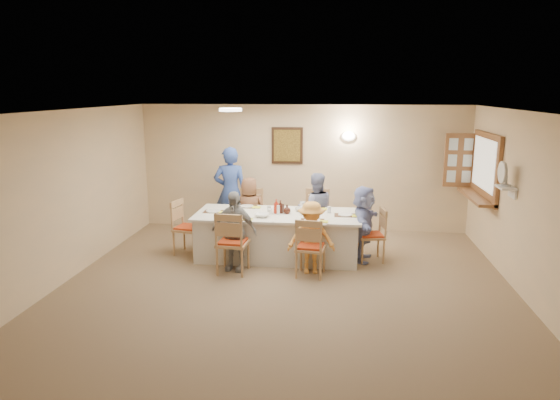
# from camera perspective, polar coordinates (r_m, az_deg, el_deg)

# --- Properties ---
(ground) EXTENTS (7.00, 7.00, 0.00)m
(ground) POSITION_cam_1_polar(r_m,az_deg,el_deg) (6.97, 0.30, -11.01)
(ground) COLOR #7B654C
(room_walls) EXTENTS (7.00, 7.00, 7.00)m
(room_walls) POSITION_cam_1_polar(r_m,az_deg,el_deg) (6.52, 0.31, 1.30)
(room_walls) COLOR beige
(room_walls) RESTS_ON ground
(wall_picture) EXTENTS (0.62, 0.05, 0.72)m
(wall_picture) POSITION_cam_1_polar(r_m,az_deg,el_deg) (9.93, 0.82, 6.25)
(wall_picture) COLOR #3B2114
(wall_picture) RESTS_ON room_walls
(wall_sconce) EXTENTS (0.26, 0.09, 0.18)m
(wall_sconce) POSITION_cam_1_polar(r_m,az_deg,el_deg) (9.83, 7.84, 7.24)
(wall_sconce) COLOR white
(wall_sconce) RESTS_ON room_walls
(ceiling_light) EXTENTS (0.36, 0.36, 0.05)m
(ceiling_light) POSITION_cam_1_polar(r_m,az_deg,el_deg) (8.04, -5.68, 10.23)
(ceiling_light) COLOR white
(ceiling_light) RESTS_ON room_walls
(serving_hatch) EXTENTS (0.06, 1.50, 1.15)m
(serving_hatch) POSITION_cam_1_polar(r_m,az_deg,el_deg) (9.19, 22.45, 3.54)
(serving_hatch) COLOR brown
(serving_hatch) RESTS_ON room_walls
(hatch_sill) EXTENTS (0.30, 1.50, 0.05)m
(hatch_sill) POSITION_cam_1_polar(r_m,az_deg,el_deg) (9.25, 21.47, 0.36)
(hatch_sill) COLOR brown
(hatch_sill) RESTS_ON room_walls
(shutter_door) EXTENTS (0.55, 0.04, 1.00)m
(shutter_door) POSITION_cam_1_polar(r_m,az_deg,el_deg) (9.86, 19.83, 4.29)
(shutter_door) COLOR brown
(shutter_door) RESTS_ON room_walls
(fan_shelf) EXTENTS (0.22, 0.36, 0.03)m
(fan_shelf) POSITION_cam_1_polar(r_m,az_deg,el_deg) (7.91, 24.40, 1.32)
(fan_shelf) COLOR white
(fan_shelf) RESTS_ON room_walls
(desk_fan) EXTENTS (0.30, 0.30, 0.28)m
(desk_fan) POSITION_cam_1_polar(r_m,az_deg,el_deg) (7.87, 24.29, 2.40)
(desk_fan) COLOR #A5A5A8
(desk_fan) RESTS_ON fan_shelf
(dining_table) EXTENTS (2.74, 1.16, 0.76)m
(dining_table) POSITION_cam_1_polar(r_m,az_deg,el_deg) (8.42, -0.27, -4.06)
(dining_table) COLOR beige
(dining_table) RESTS_ON ground
(chair_back_left) EXTENTS (0.50, 0.50, 0.99)m
(chair_back_left) POSITION_cam_1_polar(r_m,az_deg,el_deg) (9.24, -3.36, -1.85)
(chair_back_left) COLOR tan
(chair_back_left) RESTS_ON ground
(chair_back_right) EXTENTS (0.52, 0.52, 1.01)m
(chair_back_right) POSITION_cam_1_polar(r_m,az_deg,el_deg) (9.11, 4.10, -2.00)
(chair_back_right) COLOR tan
(chair_back_right) RESTS_ON ground
(chair_front_left) EXTENTS (0.51, 0.51, 0.99)m
(chair_front_left) POSITION_cam_1_polar(r_m,az_deg,el_deg) (7.73, -5.42, -4.76)
(chair_front_left) COLOR tan
(chair_front_left) RESTS_ON ground
(chair_front_right) EXTENTS (0.49, 0.49, 0.93)m
(chair_front_right) POSITION_cam_1_polar(r_m,az_deg,el_deg) (7.59, 3.52, -5.31)
(chair_front_right) COLOR tan
(chair_front_right) RESTS_ON ground
(chair_left_end) EXTENTS (0.53, 0.53, 0.94)m
(chair_left_end) POSITION_cam_1_polar(r_m,az_deg,el_deg) (8.71, -10.45, -3.08)
(chair_left_end) COLOR tan
(chair_left_end) RESTS_ON ground
(chair_right_end) EXTENTS (0.50, 0.50, 0.89)m
(chair_right_end) POSITION_cam_1_polar(r_m,az_deg,el_deg) (8.37, 10.36, -3.92)
(chair_right_end) COLOR tan
(chair_right_end) RESTS_ON ground
(diner_back_left) EXTENTS (0.68, 0.51, 1.24)m
(diner_back_left) POSITION_cam_1_polar(r_m,az_deg,el_deg) (9.10, -3.50, -1.26)
(diner_back_left) COLOR brown
(diner_back_left) RESTS_ON ground
(diner_back_right) EXTENTS (0.82, 0.72, 1.35)m
(diner_back_right) POSITION_cam_1_polar(r_m,az_deg,el_deg) (8.95, 4.08, -1.15)
(diner_back_right) COLOR #8187B0
(diner_back_right) RESTS_ON ground
(diner_front_left) EXTENTS (0.86, 0.59, 1.26)m
(diner_front_left) POSITION_cam_1_polar(r_m,az_deg,el_deg) (7.80, -5.26, -3.54)
(diner_front_left) COLOR #989898
(diner_front_left) RESTS_ON ground
(diner_front_right) EXTENTS (0.82, 0.58, 1.13)m
(diner_front_right) POSITION_cam_1_polar(r_m,az_deg,el_deg) (7.67, 3.58, -4.31)
(diner_front_right) COLOR #FCA949
(diner_front_right) RESTS_ON ground
(diner_right_end) EXTENTS (1.29, 0.74, 1.26)m
(diner_right_end) POSITION_cam_1_polar(r_m,az_deg,el_deg) (8.31, 9.51, -2.67)
(diner_right_end) COLOR #93A0DA
(diner_right_end) RESTS_ON ground
(caregiver) EXTENTS (0.75, 0.60, 1.74)m
(caregiver) POSITION_cam_1_polar(r_m,az_deg,el_deg) (9.58, -5.68, 0.92)
(caregiver) COLOR #3450A2
(caregiver) RESTS_ON ground
(placemat_fl) EXTENTS (0.34, 0.25, 0.01)m
(placemat_fl) POSITION_cam_1_polar(r_m,az_deg,el_deg) (8.01, -4.90, -2.13)
(placemat_fl) COLOR #472B19
(placemat_fl) RESTS_ON dining_table
(plate_fl) EXTENTS (0.22, 0.22, 0.01)m
(plate_fl) POSITION_cam_1_polar(r_m,az_deg,el_deg) (8.01, -4.90, -2.06)
(plate_fl) COLOR white
(plate_fl) RESTS_ON dining_table
(napkin_fl) EXTENTS (0.14, 0.14, 0.01)m
(napkin_fl) POSITION_cam_1_polar(r_m,az_deg,el_deg) (7.93, -3.70, -2.21)
(napkin_fl) COLOR yellow
(napkin_fl) RESTS_ON dining_table
(placemat_fr) EXTENTS (0.37, 0.28, 0.01)m
(placemat_fr) POSITION_cam_1_polar(r_m,az_deg,el_deg) (7.87, 3.71, -2.39)
(placemat_fr) COLOR #472B19
(placemat_fr) RESTS_ON dining_table
(plate_fr) EXTENTS (0.25, 0.25, 0.02)m
(plate_fr) POSITION_cam_1_polar(r_m,az_deg,el_deg) (7.86, 3.71, -2.32)
(plate_fr) COLOR white
(plate_fr) RESTS_ON dining_table
(napkin_fr) EXTENTS (0.14, 0.14, 0.01)m
(napkin_fr) POSITION_cam_1_polar(r_m,az_deg,el_deg) (7.81, 5.01, -2.47)
(napkin_fr) COLOR yellow
(napkin_fr) RESTS_ON dining_table
(placemat_bl) EXTENTS (0.34, 0.26, 0.01)m
(placemat_bl) POSITION_cam_1_polar(r_m,az_deg,el_deg) (8.81, -3.81, -0.76)
(placemat_bl) COLOR #472B19
(placemat_bl) RESTS_ON dining_table
(plate_bl) EXTENTS (0.24, 0.24, 0.01)m
(plate_bl) POSITION_cam_1_polar(r_m,az_deg,el_deg) (8.81, -3.81, -0.70)
(plate_bl) COLOR white
(plate_bl) RESTS_ON dining_table
(napkin_bl) EXTENTS (0.14, 0.14, 0.01)m
(napkin_bl) POSITION_cam_1_polar(r_m,az_deg,el_deg) (8.73, -2.71, -0.82)
(napkin_bl) COLOR yellow
(napkin_bl) RESTS_ON dining_table
(placemat_br) EXTENTS (0.35, 0.26, 0.01)m
(placemat_br) POSITION_cam_1_polar(r_m,az_deg,el_deg) (8.68, 4.00, -0.97)
(placemat_br) COLOR #472B19
(placemat_br) RESTS_ON dining_table
(plate_br) EXTENTS (0.23, 0.23, 0.01)m
(plate_br) POSITION_cam_1_polar(r_m,az_deg,el_deg) (8.68, 4.00, -0.91)
(plate_br) COLOR white
(plate_br) RESTS_ON dining_table
(napkin_br) EXTENTS (0.14, 0.14, 0.01)m
(napkin_br) POSITION_cam_1_polar(r_m,az_deg,el_deg) (8.62, 5.18, -1.03)
(napkin_br) COLOR yellow
(napkin_br) RESTS_ON dining_table
(placemat_le) EXTENTS (0.32, 0.24, 0.01)m
(placemat_le) POSITION_cam_1_polar(r_m,az_deg,el_deg) (8.52, -7.63, -1.31)
(placemat_le) COLOR #472B19
(placemat_le) RESTS_ON dining_table
(plate_le) EXTENTS (0.25, 0.25, 0.02)m
(plate_le) POSITION_cam_1_polar(r_m,az_deg,el_deg) (8.52, -7.63, -1.24)
(plate_le) COLOR white
(plate_le) RESTS_ON dining_table
(napkin_le) EXTENTS (0.13, 0.13, 0.01)m
(napkin_le) POSITION_cam_1_polar(r_m,az_deg,el_deg) (8.43, -6.53, -1.38)
(napkin_le) COLOR yellow
(napkin_le) RESTS_ON dining_table
(placemat_re) EXTENTS (0.36, 0.26, 0.01)m
(placemat_re) POSITION_cam_1_polar(r_m,az_deg,el_deg) (8.26, 7.47, -1.74)
(placemat_re) COLOR #472B19
(placemat_re) RESTS_ON dining_table
(plate_re) EXTENTS (0.23, 0.23, 0.01)m
(plate_re) POSITION_cam_1_polar(r_m,az_deg,el_deg) (8.26, 7.47, -1.67)
(plate_re) COLOR white
(plate_re) RESTS_ON dining_table
(napkin_re) EXTENTS (0.14, 0.14, 0.01)m
(napkin_re) POSITION_cam_1_polar(r_m,az_deg,el_deg) (8.22, 8.73, -1.81)
(napkin_re) COLOR yellow
(napkin_re) RESTS_ON dining_table
(teacup_a) EXTENTS (0.16, 0.16, 0.10)m
(teacup_a) POSITION_cam_1_polar(r_m,az_deg,el_deg) (8.14, -5.92, -1.59)
(teacup_a) COLOR white
(teacup_a) RESTS_ON dining_table
(teacup_b) EXTENTS (0.10, 0.10, 0.09)m
(teacup_b) POSITION_cam_1_polar(r_m,az_deg,el_deg) (8.80, 2.58, -0.48)
(teacup_b) COLOR white
(teacup_b) RESTS_ON dining_table
(bowl_a) EXTENTS (0.29, 0.29, 0.06)m
(bowl_a) POSITION_cam_1_polar(r_m,az_deg,el_deg) (8.09, -2.05, -1.75)
(bowl_a) COLOR white
(bowl_a) RESTS_ON dining_table
(bowl_b) EXTENTS (0.31, 0.31, 0.06)m
(bowl_b) POSITION_cam_1_polar(r_m,az_deg,el_deg) (8.48, 2.37, -1.07)
(bowl_b) COLOR white
(bowl_b) RESTS_ON dining_table
(condiment_ketchup) EXTENTS (0.13, 0.14, 0.24)m
(condiment_ketchup) POSITION_cam_1_polar(r_m,az_deg,el_deg) (8.30, -0.43, -0.73)
(condiment_ketchup) COLOR #B3220F
(condiment_ketchup) RESTS_ON dining_table
(condiment_brown) EXTENTS (0.16, 0.16, 0.21)m
(condiment_brown) POSITION_cam_1_polar(r_m,az_deg,el_deg) (8.35, 0.06, -0.76)
(condiment_brown) COLOR #3B180F
(condiment_brown) RESTS_ON dining_table
(condiment_malt) EXTENTS (0.20, 0.20, 0.15)m
(condiment_malt) POSITION_cam_1_polar(r_m,az_deg,el_deg) (8.29, 0.82, -1.06)
(condiment_malt) COLOR #3B180F
(condiment_malt) RESTS_ON dining_table
(drinking_glass) EXTENTS (0.07, 0.07, 0.11)m
(drinking_glass) POSITION_cam_1_polar(r_m,az_deg,el_deg) (8.38, -1.25, -1.07)
(drinking_glass) COLOR silver
(drinking_glass) RESTS_ON dining_table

